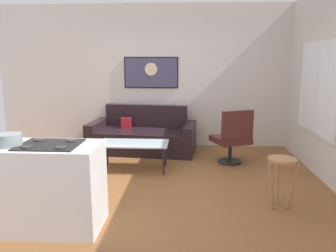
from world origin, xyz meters
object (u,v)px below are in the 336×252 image
(armchair, at_px, (233,137))
(coffee_table, at_px, (134,145))
(mixing_bowl, at_px, (9,140))
(wall_painting, at_px, (151,73))
(bar_stool, at_px, (282,169))
(couch, at_px, (143,137))

(armchair, bearing_deg, coffee_table, -166.17)
(mixing_bowl, relative_size, wall_painting, 0.23)
(bar_stool, relative_size, mixing_bowl, 2.47)
(armchair, height_order, mixing_bowl, mixing_bowl)
(bar_stool, height_order, wall_painting, wall_painting)
(wall_painting, bearing_deg, couch, -104.66)
(armchair, distance_m, mixing_bowl, 3.48)
(coffee_table, height_order, wall_painting, wall_painting)
(bar_stool, bearing_deg, couch, 129.41)
(couch, relative_size, bar_stool, 3.39)
(bar_stool, height_order, mixing_bowl, mixing_bowl)
(bar_stool, xyz_separation_m, wall_painting, (-1.84, 2.86, 1.00))
(bar_stool, relative_size, wall_painting, 0.57)
(bar_stool, distance_m, mixing_bowl, 2.99)
(couch, xyz_separation_m, armchair, (1.62, -0.72, 0.19))
(armchair, relative_size, bar_stool, 1.52)
(couch, height_order, coffee_table, couch)
(armchair, xyz_separation_m, wall_painting, (-1.49, 1.19, 1.01))
(coffee_table, xyz_separation_m, wall_painting, (0.11, 1.58, 1.07))
(armchair, bearing_deg, bar_stool, -78.19)
(coffee_table, height_order, bar_stool, bar_stool)
(coffee_table, distance_m, armchair, 1.65)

